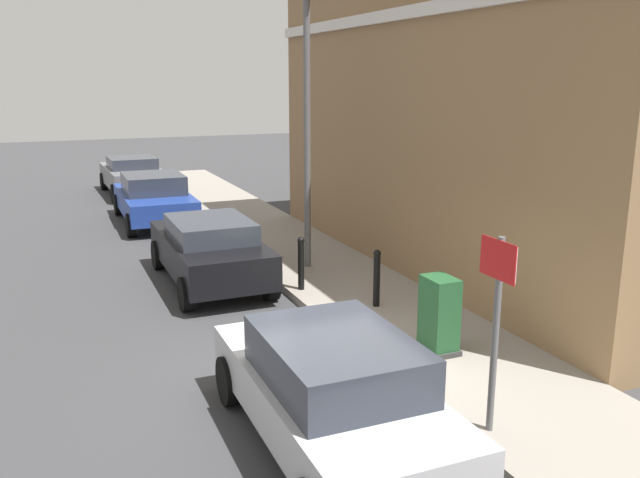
# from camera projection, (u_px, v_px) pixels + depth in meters

# --- Properties ---
(ground) EXTENTS (80.00, 80.00, 0.00)m
(ground) POSITION_uv_depth(u_px,v_px,m) (328.00, 376.00, 9.40)
(ground) COLOR #38383A
(sidewalk) EXTENTS (2.52, 30.00, 0.15)m
(sidewalk) POSITION_uv_depth(u_px,v_px,m) (301.00, 255.00, 15.48)
(sidewalk) COLOR gray
(sidewalk) RESTS_ON ground
(corner_building) EXTENTS (6.45, 12.12, 7.75)m
(corner_building) POSITION_uv_depth(u_px,v_px,m) (520.00, 89.00, 14.53)
(corner_building) COLOR olive
(corner_building) RESTS_ON ground
(car_silver) EXTENTS (1.81, 4.01, 1.40)m
(car_silver) POSITION_uv_depth(u_px,v_px,m) (332.00, 389.00, 7.40)
(car_silver) COLOR #B7B7BC
(car_silver) RESTS_ON ground
(car_black) EXTENTS (1.83, 4.06, 1.38)m
(car_black) POSITION_uv_depth(u_px,v_px,m) (210.00, 249.00, 13.44)
(car_black) COLOR black
(car_black) RESTS_ON ground
(car_blue) EXTENTS (1.99, 4.27, 1.43)m
(car_blue) POSITION_uv_depth(u_px,v_px,m) (154.00, 198.00, 19.13)
(car_blue) COLOR navy
(car_blue) RESTS_ON ground
(car_grey) EXTENTS (2.01, 4.16, 1.36)m
(car_grey) POSITION_uv_depth(u_px,v_px,m) (133.00, 175.00, 23.85)
(car_grey) COLOR slate
(car_grey) RESTS_ON ground
(utility_cabinet) EXTENTS (0.46, 0.61, 1.15)m
(utility_cabinet) POSITION_uv_depth(u_px,v_px,m) (439.00, 318.00, 9.74)
(utility_cabinet) COLOR #1E4C28
(utility_cabinet) RESTS_ON sidewalk
(bollard_near_cabinet) EXTENTS (0.14, 0.14, 1.04)m
(bollard_near_cabinet) POSITION_uv_depth(u_px,v_px,m) (377.00, 276.00, 11.70)
(bollard_near_cabinet) COLOR black
(bollard_near_cabinet) RESTS_ON sidewalk
(bollard_far_kerb) EXTENTS (0.14, 0.14, 1.04)m
(bollard_far_kerb) POSITION_uv_depth(u_px,v_px,m) (301.00, 261.00, 12.63)
(bollard_far_kerb) COLOR black
(bollard_far_kerb) RESTS_ON sidewalk
(street_sign) EXTENTS (0.08, 0.60, 2.30)m
(street_sign) POSITION_uv_depth(u_px,v_px,m) (497.00, 306.00, 7.31)
(street_sign) COLOR #59595B
(street_sign) RESTS_ON sidewalk
(lamppost) EXTENTS (0.20, 0.44, 5.72)m
(lamppost) POSITION_uv_depth(u_px,v_px,m) (307.00, 119.00, 13.59)
(lamppost) COLOR #59595B
(lamppost) RESTS_ON sidewalk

